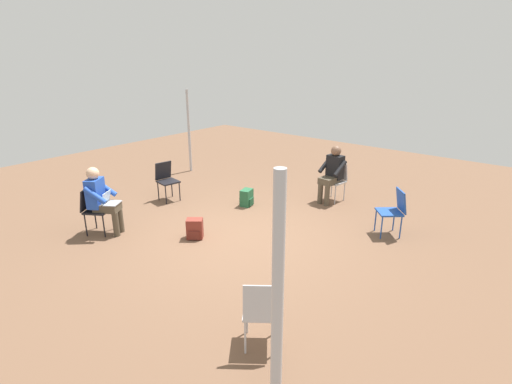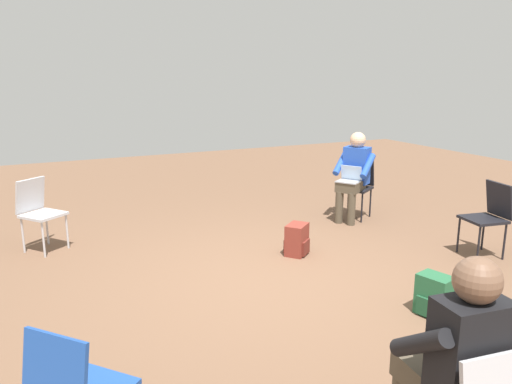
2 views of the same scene
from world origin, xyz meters
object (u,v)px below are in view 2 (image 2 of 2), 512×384
at_px(person_in_black, 454,356).
at_px(backpack_near_laptop_user, 434,298).
at_px(chair_west, 489,214).
at_px(chair_southeast, 38,209).
at_px(person_with_laptop, 354,172).
at_px(backpack_by_empty_chair, 297,241).
at_px(chair_southwest, 358,183).

height_order(person_in_black, backpack_near_laptop_user, person_in_black).
xyz_separation_m(chair_west, backpack_near_laptop_user, (1.61, 0.84, -0.34)).
bearing_deg(chair_southeast, person_in_black, 72.95).
height_order(person_with_laptop, person_in_black, same).
bearing_deg(backpack_by_empty_chair, backpack_near_laptop_user, 100.40).
xyz_separation_m(chair_southwest, person_with_laptop, (0.14, 0.09, 0.20)).
height_order(chair_southeast, person_with_laptop, person_with_laptop).
height_order(chair_southwest, backpack_near_laptop_user, chair_southwest).
bearing_deg(chair_west, backpack_near_laptop_user, 127.19).
xyz_separation_m(chair_southwest, backpack_near_laptop_user, (1.24, 2.77, -0.34)).
xyz_separation_m(chair_southwest, chair_southeast, (4.21, -0.46, 0.00)).
bearing_deg(chair_west, backpack_by_empty_chair, 73.47).
distance_m(backpack_near_laptop_user, backpack_by_empty_chair, 1.82).
distance_m(chair_southwest, person_in_black, 4.84).
bearing_deg(person_in_black, chair_southeast, 117.16).
bearing_deg(chair_southwest, chair_west, 158.67).
relative_size(chair_southeast, backpack_near_laptop_user, 2.36).
bearing_deg(person_with_laptop, backpack_near_laptop_user, 125.63).
xyz_separation_m(person_in_black, backpack_near_laptop_user, (-1.27, -1.36, -0.54)).
height_order(chair_southwest, person_with_laptop, person_with_laptop).
bearing_deg(chair_southeast, backpack_near_laptop_user, 95.27).
bearing_deg(chair_southwest, person_with_laptop, 90.00).
relative_size(chair_southwest, chair_west, 1.00).
relative_size(chair_west, person_with_laptop, 0.69).
xyz_separation_m(backpack_near_laptop_user, backpack_by_empty_chair, (0.33, -1.79, 0.00)).
relative_size(chair_southeast, person_in_black, 0.69).
bearing_deg(backpack_near_laptop_user, backpack_by_empty_chair, -79.60).
bearing_deg(chair_southwest, chair_southeast, 51.58).
relative_size(chair_southeast, chair_west, 1.00).
relative_size(chair_west, person_in_black, 0.69).
relative_size(chair_southeast, person_with_laptop, 0.69).
bearing_deg(person_in_black, backpack_near_laptop_user, 53.78).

